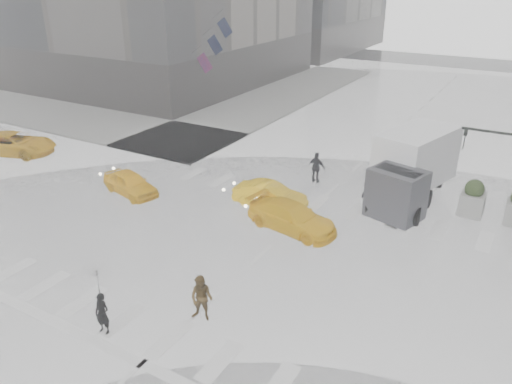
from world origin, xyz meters
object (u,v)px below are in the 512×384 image
Objects in this scene: pedestrian_brown at (202,298)px; taxi_front at (130,183)px; taxi_mid at (270,195)px; box_truck at (411,166)px.

taxi_front is (-9.44, 6.61, -0.23)m from pedestrian_brown.
taxi_mid is at bearing 92.96° from pedestrian_brown.
pedestrian_brown is 9.28m from taxi_mid.
pedestrian_brown is 0.45× the size of taxi_mid.
taxi_front is 14.60m from box_truck.
taxi_mid is at bearing -57.16° from taxi_front.
box_truck reaches higher than taxi_front.
pedestrian_brown is 13.73m from box_truck.
box_truck reaches higher than taxi_mid.
taxi_front is 0.98× the size of taxi_mid.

